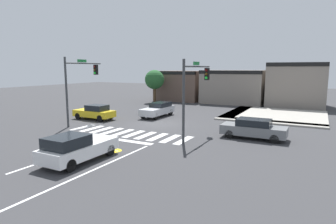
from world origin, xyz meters
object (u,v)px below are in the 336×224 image
Objects in this scene: car_silver at (158,109)px; roadside_tree at (155,80)px; car_white at (77,148)px; traffic_signal_southeast at (195,85)px; traffic_signal_southwest at (80,79)px; car_gray at (254,129)px; car_yellow at (95,112)px.

roadside_tree is (-6.66, 10.60, 2.60)m from car_silver.
traffic_signal_southeast is at bearing -23.08° from car_white.
traffic_signal_southeast is at bearing -89.86° from traffic_signal_southwest.
traffic_signal_southwest is at bearing -31.44° from car_silver.
car_gray is (3.92, 1.72, -3.14)m from traffic_signal_southeast.
traffic_signal_southwest is 11.09m from traffic_signal_southeast.
roadside_tree is (-2.51, 17.39, -0.71)m from traffic_signal_southwest.
roadside_tree reaches higher than car_yellow.
traffic_signal_southeast reaches higher than car_gray.
roadside_tree is at bearing -82.58° from car_yellow.
traffic_signal_southwest is at bearing 6.63° from car_gray.
traffic_signal_southwest is 1.06× the size of traffic_signal_southeast.
traffic_signal_southeast is at bearing -51.91° from roadside_tree.
roadside_tree is (-17.52, 15.64, 2.63)m from car_gray.
car_gray is 23.64m from roadside_tree.
car_white reaches higher than car_gray.
car_silver is 0.96× the size of roadside_tree.
traffic_signal_southeast reaches higher than car_silver.
traffic_signal_southwest is 8.61m from car_silver.
roadside_tree is at bearing 8.22° from traffic_signal_southwest.
car_silver reaches higher than car_gray.
traffic_signal_southeast is 1.22× the size of car_silver.
roadside_tree reaches higher than car_white.
traffic_signal_southwest is 1.34× the size of car_white.
car_gray is at bearing -36.86° from car_white.
roadside_tree is (-10.14, 25.49, 2.59)m from car_white.
car_silver is at bearing -31.44° from traffic_signal_southwest.
car_silver is (4.15, 6.78, -3.31)m from traffic_signal_southwest.
traffic_signal_southeast is 10.18m from car_silver.
roadside_tree is at bearing -147.87° from car_silver.
traffic_signal_southwest is at bearing -81.78° from roadside_tree.
car_white is at bearing 13.16° from car_silver.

